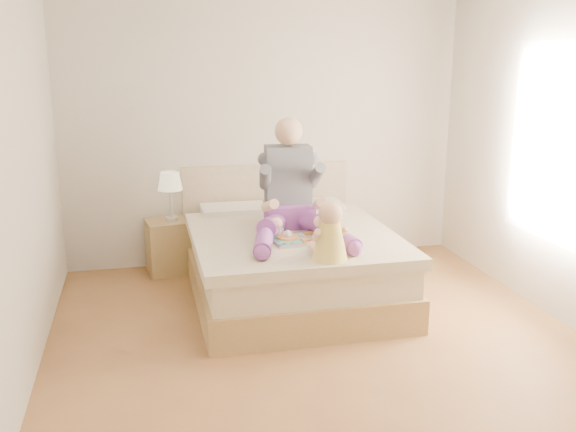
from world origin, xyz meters
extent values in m
cube|color=brown|center=(0.00, 0.00, 0.00)|extent=(4.00, 4.20, 0.01)
cube|color=beige|center=(0.00, 2.10, 1.35)|extent=(4.00, 0.02, 2.70)
cube|color=beige|center=(0.00, -2.10, 1.35)|extent=(4.00, 0.02, 2.70)
cube|color=beige|center=(-2.00, 0.00, 1.35)|extent=(0.02, 4.20, 2.70)
cube|color=beige|center=(2.00, 0.00, 1.35)|extent=(0.02, 4.20, 2.70)
cube|color=white|center=(1.99, 0.20, 1.40)|extent=(0.02, 1.30, 1.60)
cube|color=#F9EACC|center=(1.98, 0.20, 1.40)|extent=(0.01, 1.18, 1.48)
cube|color=olive|center=(0.00, 1.02, 0.14)|extent=(1.68, 2.13, 0.28)
cube|color=beige|center=(0.00, 1.02, 0.40)|extent=(1.60, 2.05, 0.24)
cube|color=beige|center=(0.00, 0.87, 0.57)|extent=(1.70, 1.80, 0.09)
cube|color=silver|center=(-0.38, 1.76, 0.59)|extent=(0.62, 0.40, 0.14)
cube|color=silver|center=(0.38, 1.76, 0.59)|extent=(0.62, 0.40, 0.14)
cube|color=tan|center=(0.00, 2.09, 0.50)|extent=(1.70, 0.08, 1.00)
cube|color=olive|center=(-1.00, 1.88, 0.26)|extent=(0.48, 0.44, 0.52)
cylinder|color=silver|center=(-0.97, 1.85, 0.55)|extent=(0.13, 0.13, 0.04)
cylinder|color=silver|center=(-0.97, 1.85, 0.70)|extent=(0.03, 0.03, 0.26)
cone|color=#FAEEC4|center=(-0.97, 1.85, 0.92)|extent=(0.23, 0.23, 0.17)
cube|color=#7A398F|center=(0.02, 1.12, 0.71)|extent=(0.44, 0.36, 0.20)
cube|color=#3D3D45|center=(0.02, 1.19, 1.05)|extent=(0.41, 0.27, 0.53)
sphere|color=#E1B08C|center=(0.02, 1.16, 1.45)|extent=(0.24, 0.24, 0.24)
cylinder|color=#7A398F|center=(-0.18, 0.87, 0.70)|extent=(0.38, 0.59, 0.24)
cylinder|color=#7A398F|center=(-0.34, 0.46, 0.68)|extent=(0.26, 0.52, 0.14)
sphere|color=#7A398F|center=(-0.40, 0.23, 0.67)|extent=(0.12, 0.12, 0.12)
cylinder|color=#3D3D45|center=(-0.21, 1.05, 1.07)|extent=(0.15, 0.34, 0.27)
cylinder|color=#E1B08C|center=(-0.21, 0.84, 0.87)|extent=(0.09, 0.34, 0.18)
sphere|color=#E1B08C|center=(-0.19, 0.67, 0.76)|extent=(0.10, 0.10, 0.10)
cylinder|color=#7A398F|center=(0.18, 0.85, 0.70)|extent=(0.31, 0.59, 0.24)
cylinder|color=#7A398F|center=(0.28, 0.42, 0.68)|extent=(0.19, 0.52, 0.14)
sphere|color=#7A398F|center=(0.30, 0.18, 0.67)|extent=(0.12, 0.12, 0.12)
cylinder|color=#3D3D45|center=(0.23, 1.02, 1.07)|extent=(0.11, 0.33, 0.27)
cylinder|color=#E1B08C|center=(0.21, 0.81, 0.87)|extent=(0.14, 0.35, 0.18)
sphere|color=#E1B08C|center=(0.16, 0.65, 0.76)|extent=(0.10, 0.10, 0.10)
cube|color=silver|center=(-0.01, 0.66, 0.62)|extent=(0.49, 0.40, 0.01)
cylinder|color=#45BCC8|center=(-0.10, 0.65, 0.63)|extent=(0.27, 0.27, 0.01)
cylinder|color=#CA8643|center=(-0.10, 0.65, 0.65)|extent=(0.18, 0.18, 0.02)
cylinder|color=silver|center=(-0.17, 0.77, 0.67)|extent=(0.08, 0.08, 0.09)
torus|color=silver|center=(-0.12, 0.78, 0.67)|extent=(0.02, 0.06, 0.06)
cylinder|color=brown|center=(-0.17, 0.77, 0.71)|extent=(0.07, 0.07, 0.01)
cylinder|color=silver|center=(0.10, 0.74, 0.63)|extent=(0.15, 0.15, 0.01)
cube|color=#CA8643|center=(0.10, 0.74, 0.64)|extent=(0.09, 0.08, 0.02)
cylinder|color=silver|center=(0.02, 0.55, 0.63)|extent=(0.15, 0.15, 0.01)
ellipsoid|color=red|center=(0.04, 0.55, 0.64)|extent=(0.04, 0.03, 0.01)
cylinder|color=white|center=(0.16, 0.73, 0.68)|extent=(0.07, 0.07, 0.12)
cylinder|color=orange|center=(0.16, 0.73, 0.68)|extent=(0.06, 0.06, 0.11)
cylinder|color=white|center=(0.15, 0.57, 0.64)|extent=(0.07, 0.07, 0.04)
cylinder|color=#48260A|center=(0.15, 0.57, 0.64)|extent=(0.06, 0.06, 0.03)
cone|color=#E4C748|center=(0.10, 0.14, 0.75)|extent=(0.27, 0.27, 0.29)
sphere|color=#E1B08C|center=(0.10, 0.14, 0.97)|extent=(0.18, 0.18, 0.18)
cylinder|color=#E1B08C|center=(0.03, 0.26, 0.66)|extent=(0.07, 0.20, 0.07)
sphere|color=#E1B08C|center=(0.01, 0.36, 0.66)|extent=(0.06, 0.06, 0.06)
cylinder|color=#E1B08C|center=(-0.01, 0.13, 0.81)|extent=(0.06, 0.15, 0.12)
cylinder|color=#E1B08C|center=(0.13, 0.28, 0.66)|extent=(0.12, 0.21, 0.07)
sphere|color=#E1B08C|center=(0.12, 0.38, 0.66)|extent=(0.06, 0.06, 0.06)
cylinder|color=#E1B08C|center=(0.20, 0.17, 0.81)|extent=(0.10, 0.15, 0.12)
camera|label=1|loc=(-1.23, -4.21, 2.13)|focal=40.00mm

